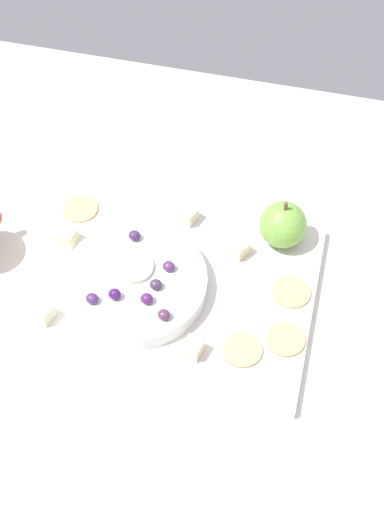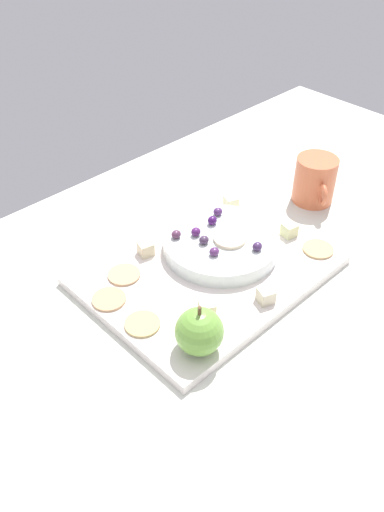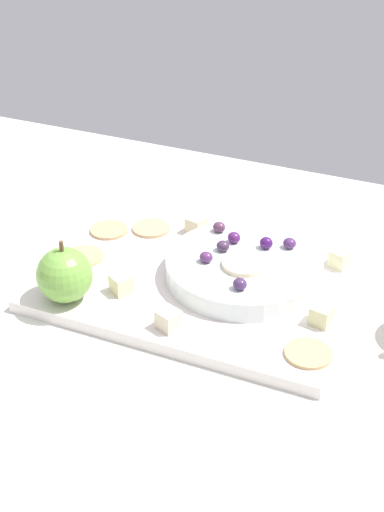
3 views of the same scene
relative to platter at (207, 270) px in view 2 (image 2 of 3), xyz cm
name	(u,v)px [view 2 (image 2 of 3)]	position (x,y,z in cm)	size (l,w,h in cm)	color
table	(227,294)	(0.58, -3.86, -3.10)	(143.84, 81.02, 4.68)	silver
platter	(207,270)	(0.00, 0.00, 0.00)	(37.29, 28.69, 1.53)	silver
serving_dish	(221,243)	(4.58, 1.48, 2.01)	(18.92, 18.92, 2.50)	white
apple_whole	(199,331)	(-12.70, -11.04, 4.02)	(6.51, 6.51, 6.51)	#70A941
apple_stem	(200,311)	(-12.70, -11.04, 7.87)	(0.50, 0.50, 1.20)	brown
cheese_cube_0	(207,308)	(-7.47, -7.30, 1.87)	(2.22, 2.22, 2.22)	beige
cheese_cube_1	(266,296)	(0.55, -11.41, 1.87)	(2.22, 2.22, 2.22)	beige
cheese_cube_2	(146,249)	(-5.01, 9.11, 1.87)	(2.22, 2.22, 2.22)	beige
cheese_cube_3	(231,203)	(14.65, 8.58, 1.87)	(2.22, 2.22, 2.22)	beige
cheese_cube_4	(288,229)	(15.70, -3.57, 1.87)	(2.22, 2.22, 2.22)	beige
cracker_0	(124,275)	(-10.91, 7.40, 0.96)	(5.05, 5.05, 0.40)	tan
cracker_1	(318,249)	(15.98, -9.74, 0.96)	(5.05, 5.05, 0.40)	tan
cracker_2	(142,324)	(-15.50, -2.56, 0.96)	(5.05, 5.05, 0.40)	tan
cracker_3	(109,299)	(-15.88, 4.67, 0.96)	(5.05, 5.05, 0.40)	tan
grape_0	(204,240)	(1.48, 2.33, 3.94)	(1.63, 1.47, 1.35)	#44304B
grape_1	(212,220)	(6.12, 5.02, 4.02)	(1.63, 1.47, 1.52)	#42175D
grape_2	(218,212)	(8.72, 6.25, 3.93)	(1.63, 1.47, 1.34)	#4E2A61
grape_3	(176,234)	(-0.69, 6.48, 3.93)	(1.63, 1.47, 1.35)	#57304C
grape_4	(212,253)	(0.15, -0.83, 3.92)	(1.63, 1.47, 1.32)	#572C62
grape_5	(196,232)	(2.01, 4.71, 3.98)	(1.63, 1.47, 1.43)	#522061
grape_6	(257,246)	(6.30, -4.64, 3.96)	(1.63, 1.47, 1.40)	#422955
apple_slice_0	(230,239)	(5.08, 0.06, 3.56)	(5.23, 5.23, 0.60)	beige
cup	(315,180)	(29.42, 1.12, 3.59)	(8.55, 9.60, 8.71)	#D36943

